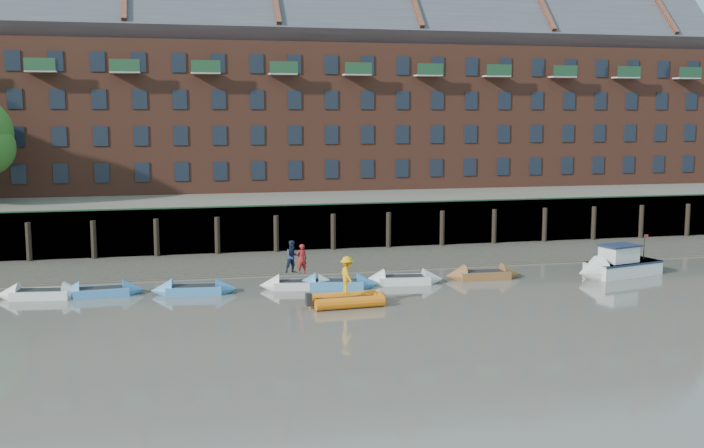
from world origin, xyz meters
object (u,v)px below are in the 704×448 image
object	(u,v)px
rowboat_1	(101,292)
rowboat_6	(483,275)
rowboat_0	(41,294)
rib_tender	(350,300)
rowboat_5	(404,280)
rowboat_4	(336,284)
person_rower_a	(302,259)
person_rower_b	(293,257)
rowboat_2	(194,290)
motor_launch	(611,266)
person_rib_crew	(347,275)
rowboat_3	(299,285)

from	to	relation	value
rowboat_1	rowboat_6	bearing A→B (deg)	-5.18
rowboat_0	rib_tender	bearing A→B (deg)	-11.58
rowboat_0	rowboat_5	xyz separation A→B (m)	(19.40, -0.71, -0.00)
rowboat_4	person_rower_a	distance (m)	2.37
rowboat_6	person_rower_b	size ratio (longest dim) A/B	2.55
rowboat_2	motor_launch	distance (m)	24.11
motor_launch	person_rower_a	xyz separation A→B (m)	(-18.28, 0.83, 1.05)
rowboat_5	rowboat_1	bearing A→B (deg)	-175.00
rowboat_2	motor_launch	world-z (taller)	motor_launch
rowboat_0	person_rib_crew	bearing A→B (deg)	-11.91
rib_tender	person_rower_b	distance (m)	5.42
rowboat_0	person_rib_crew	world-z (taller)	person_rib_crew
person_rower_b	rowboat_6	bearing A→B (deg)	-15.47
rowboat_1	rowboat_2	distance (m)	4.83
rowboat_3	rowboat_4	distance (m)	2.06
rowboat_5	person_rower_b	distance (m)	6.45
rowboat_0	person_rower_b	world-z (taller)	person_rower_b
rowboat_1	rowboat_4	size ratio (longest dim) A/B	0.95
rowboat_0	motor_launch	size ratio (longest dim) A/B	0.77
rib_tender	rowboat_2	bearing A→B (deg)	144.50
rowboat_0	person_rib_crew	size ratio (longest dim) A/B	2.46
rowboat_0	rowboat_1	distance (m)	3.00
rowboat_0	rowboat_1	bearing A→B (deg)	5.76
rowboat_3	rib_tender	distance (m)	4.88
rowboat_0	rowboat_4	distance (m)	15.48
rowboat_2	rib_tender	world-z (taller)	rowboat_2
rowboat_4	person_rower_b	distance (m)	2.83
rowboat_2	rowboat_5	world-z (taller)	rowboat_2
rowboat_0	rowboat_3	world-z (taller)	rowboat_0
rowboat_2	motor_launch	size ratio (longest dim) A/B	0.76
rowboat_3	motor_launch	size ratio (longest dim) A/B	0.73
rowboat_5	rowboat_3	bearing A→B (deg)	-173.23
person_rib_crew	rib_tender	bearing A→B (deg)	-72.11
rowboat_3	person_rib_crew	world-z (taller)	person_rib_crew
person_rower_b	rowboat_0	bearing A→B (deg)	162.60
rowboat_4	rowboat_6	world-z (taller)	rowboat_6
rowboat_5	motor_launch	xyz separation A→B (m)	(12.47, -0.81, 0.38)
rowboat_3	person_rib_crew	bearing A→B (deg)	-61.50
motor_launch	rowboat_3	bearing A→B (deg)	-17.68
rowboat_1	motor_launch	world-z (taller)	motor_launch
rowboat_3	rowboat_6	size ratio (longest dim) A/B	0.96
rowboat_0	rowboat_2	bearing A→B (deg)	2.04
rowboat_3	rib_tender	xyz separation A→B (m)	(1.81, -4.53, 0.07)
rowboat_1	rowboat_3	bearing A→B (deg)	-7.53
rowboat_0	rowboat_1	size ratio (longest dim) A/B	1.04
rowboat_4	person_rib_crew	world-z (taller)	person_rib_crew
rowboat_1	rib_tender	distance (m)	13.27
person_rib_crew	motor_launch	bearing A→B (deg)	-81.21
rowboat_1	person_rib_crew	size ratio (longest dim) A/B	2.36
rowboat_3	rowboat_6	world-z (taller)	rowboat_6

